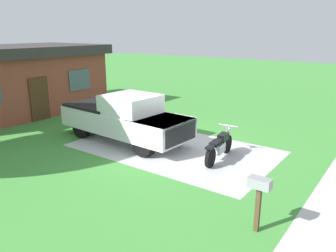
# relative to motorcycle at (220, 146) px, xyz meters

# --- Properties ---
(ground_plane) EXTENTS (80.00, 80.00, 0.00)m
(ground_plane) POSITION_rel_motorcycle_xyz_m (-0.02, 1.89, -0.47)
(ground_plane) COLOR #428E3A
(driveway_pad) EXTENTS (4.42, 7.36, 0.01)m
(driveway_pad) POSITION_rel_motorcycle_xyz_m (-0.02, 1.89, -0.47)
(driveway_pad) COLOR #BCBCBC
(driveway_pad) RESTS_ON ground
(motorcycle) EXTENTS (2.21, 0.70, 1.09)m
(motorcycle) POSITION_rel_motorcycle_xyz_m (0.00, 0.00, 0.00)
(motorcycle) COLOR black
(motorcycle) RESTS_ON ground
(pickup_truck) EXTENTS (2.27, 5.71, 1.90)m
(pickup_truck) POSITION_rel_motorcycle_xyz_m (-0.38, 4.08, 0.48)
(pickup_truck) COLOR black
(pickup_truck) RESTS_ON ground
(mailbox) EXTENTS (0.26, 0.48, 1.26)m
(mailbox) POSITION_rel_motorcycle_xyz_m (-3.32, -2.66, 0.51)
(mailbox) COLOR #4C3823
(mailbox) RESTS_ON ground
(neighbor_house) EXTENTS (9.60, 5.60, 3.50)m
(neighbor_house) POSITION_rel_motorcycle_xyz_m (-0.46, 12.11, 1.32)
(neighbor_house) COLOR brown
(neighbor_house) RESTS_ON ground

